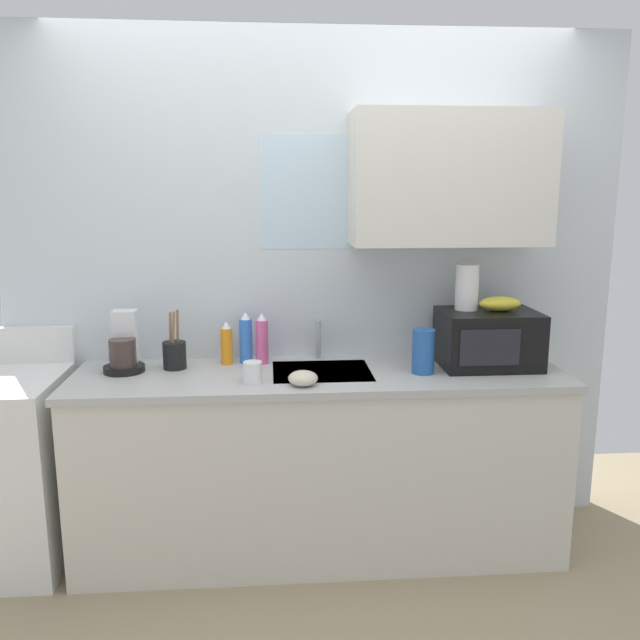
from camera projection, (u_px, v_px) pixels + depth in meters
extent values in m
cube|color=silver|center=(315.00, 287.00, 3.33)|extent=(3.07, 0.10, 2.50)
cube|color=silver|center=(450.00, 179.00, 3.06)|extent=(0.93, 0.32, 0.62)
cube|color=silver|center=(317.00, 193.00, 3.19)|extent=(0.56, 0.02, 0.55)
cube|color=silver|center=(320.00, 465.00, 3.15)|extent=(2.27, 0.60, 0.86)
cube|color=#B7B7B2|center=(320.00, 376.00, 3.06)|extent=(2.30, 0.63, 0.03)
cube|color=#9EA0A5|center=(322.00, 385.00, 3.09)|extent=(0.46, 0.38, 0.14)
cylinder|color=#B2B5BA|center=(318.00, 340.00, 3.27)|extent=(0.03, 0.03, 0.20)
cube|color=white|center=(12.00, 345.00, 3.20)|extent=(0.60, 0.04, 0.18)
cube|color=black|center=(488.00, 339.00, 3.14)|extent=(0.46, 0.34, 0.27)
cube|color=black|center=(490.00, 348.00, 2.97)|extent=(0.28, 0.01, 0.17)
ellipsoid|color=gold|center=(500.00, 304.00, 3.11)|extent=(0.20, 0.11, 0.07)
cylinder|color=white|center=(467.00, 287.00, 3.13)|extent=(0.11, 0.11, 0.22)
cylinder|color=black|center=(124.00, 369.00, 3.06)|extent=(0.19, 0.19, 0.03)
cylinder|color=#3F332D|center=(123.00, 353.00, 3.03)|extent=(0.12, 0.12, 0.13)
cube|color=silver|center=(126.00, 337.00, 3.10)|extent=(0.11, 0.09, 0.26)
cylinder|color=#E55999|center=(262.00, 342.00, 3.19)|extent=(0.06, 0.06, 0.22)
cone|color=white|center=(262.00, 317.00, 3.17)|extent=(0.05, 0.05, 0.04)
cylinder|color=blue|center=(246.00, 341.00, 3.20)|extent=(0.06, 0.06, 0.22)
cone|color=white|center=(245.00, 316.00, 3.17)|extent=(0.05, 0.05, 0.04)
cylinder|color=orange|center=(227.00, 346.00, 3.18)|extent=(0.06, 0.06, 0.18)
cone|color=white|center=(226.00, 325.00, 3.16)|extent=(0.04, 0.04, 0.04)
cylinder|color=#2659A5|center=(423.00, 351.00, 3.02)|extent=(0.10, 0.10, 0.21)
cylinder|color=white|center=(253.00, 372.00, 2.88)|extent=(0.08, 0.08, 0.09)
cylinder|color=black|center=(175.00, 355.00, 3.11)|extent=(0.11, 0.11, 0.13)
cylinder|color=olive|center=(170.00, 337.00, 3.09)|extent=(0.02, 0.02, 0.23)
cylinder|color=olive|center=(178.00, 335.00, 3.10)|extent=(0.02, 0.02, 0.24)
cylinder|color=olive|center=(173.00, 337.00, 3.07)|extent=(0.03, 0.03, 0.24)
ellipsoid|color=beige|center=(303.00, 378.00, 2.85)|extent=(0.13, 0.13, 0.06)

